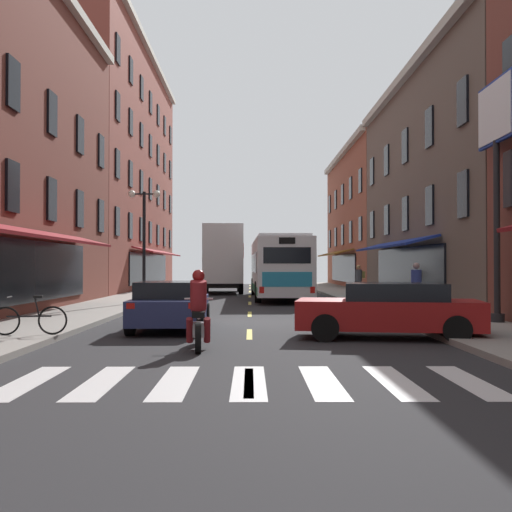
{
  "coord_description": "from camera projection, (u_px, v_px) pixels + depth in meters",
  "views": [
    {
      "loc": [
        0.02,
        -19.36,
        1.74
      ],
      "look_at": [
        0.3,
        11.02,
        2.21
      ],
      "focal_mm": 43.78,
      "sensor_mm": 36.0,
      "label": 1
    }
  ],
  "objects": [
    {
      "name": "crosswalk_near",
      "position": [
        249.0,
        382.0,
        9.33
      ],
      "size": [
        7.1,
        2.8,
        0.01
      ],
      "color": "silver",
      "rests_on": "ground"
    },
    {
      "name": "motorcycle_rider",
      "position": [
        198.0,
        315.0,
        13.04
      ],
      "size": [
        0.62,
        2.07,
        1.66
      ],
      "color": "black",
      "rests_on": "ground"
    },
    {
      "name": "ground_plane",
      "position": [
        250.0,
        323.0,
        19.33
      ],
      "size": [
        34.8,
        80.0,
        0.1
      ],
      "primitive_type": "cube",
      "color": "#28282B"
    },
    {
      "name": "bicycle_near",
      "position": [
        29.0,
        319.0,
        14.4
      ],
      "size": [
        1.7,
        0.48,
        0.91
      ],
      "color": "black",
      "rests_on": "sidewalk_left"
    },
    {
      "name": "sidewalk_right",
      "position": [
        439.0,
        319.0,
        19.38
      ],
      "size": [
        3.0,
        80.0,
        0.14
      ],
      "primitive_type": "cube",
      "color": "gray",
      "rests_on": "ground"
    },
    {
      "name": "sedan_near",
      "position": [
        171.0,
        305.0,
        16.9
      ],
      "size": [
        2.02,
        4.25,
        1.31
      ],
      "color": "navy",
      "rests_on": "ground"
    },
    {
      "name": "sedan_mid",
      "position": [
        390.0,
        310.0,
        14.9
      ],
      "size": [
        4.56,
        2.57,
        1.33
      ],
      "color": "maroon",
      "rests_on": "ground"
    },
    {
      "name": "street_lamp_twin",
      "position": [
        144.0,
        240.0,
        27.48
      ],
      "size": [
        1.42,
        0.32,
        4.93
      ],
      "color": "black",
      "rests_on": "sidewalk_left"
    },
    {
      "name": "pedestrian_near",
      "position": [
        359.0,
        280.0,
        32.24
      ],
      "size": [
        0.52,
        0.41,
        1.64
      ],
      "rotation": [
        0.0,
        0.0,
        1.91
      ],
      "color": "#4C4C51",
      "rests_on": "sidewalk_right"
    },
    {
      "name": "sidewalk_left",
      "position": [
        59.0,
        320.0,
        19.27
      ],
      "size": [
        3.0,
        80.0,
        0.14
      ],
      "primitive_type": "cube",
      "color": "gray",
      "rests_on": "ground"
    },
    {
      "name": "pedestrian_mid",
      "position": [
        416.0,
        287.0,
        21.43
      ],
      "size": [
        0.36,
        0.36,
        1.71
      ],
      "rotation": [
        0.0,
        0.0,
        4.03
      ],
      "color": "#4C4C51",
      "rests_on": "sidewalk_right"
    },
    {
      "name": "transit_bus",
      "position": [
        278.0,
        267.0,
        32.85
      ],
      "size": [
        2.81,
        12.1,
        3.18
      ],
      "color": "white",
      "rests_on": "ground"
    },
    {
      "name": "lane_centre_dashes",
      "position": [
        250.0,
        322.0,
        19.08
      ],
      "size": [
        0.14,
        73.9,
        0.01
      ],
      "color": "#DBCC4C",
      "rests_on": "ground"
    },
    {
      "name": "billboard_sign",
      "position": [
        496.0,
        140.0,
        17.79
      ],
      "size": [
        0.4,
        2.5,
        6.92
      ],
      "color": "black",
      "rests_on": "sidewalk_right"
    },
    {
      "name": "box_truck",
      "position": [
        223.0,
        260.0,
        39.38
      ],
      "size": [
        2.71,
        7.14,
        4.21
      ],
      "color": "white",
      "rests_on": "ground"
    }
  ]
}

